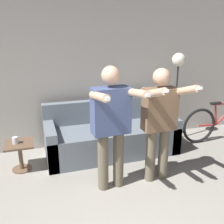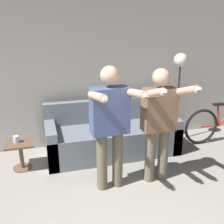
% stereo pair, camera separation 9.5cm
% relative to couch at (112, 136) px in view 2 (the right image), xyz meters
% --- Properties ---
extents(wall_back, '(10.00, 0.05, 2.60)m').
position_rel_couch_xyz_m(wall_back, '(-0.49, 0.55, 1.01)').
color(wall_back, '#B7B2A8').
rests_on(wall_back, ground_plane).
extents(couch, '(2.19, 0.83, 0.87)m').
position_rel_couch_xyz_m(couch, '(0.00, 0.00, 0.00)').
color(couch, slate).
rests_on(couch, ground_plane).
extents(person_left, '(0.57, 0.69, 1.64)m').
position_rel_couch_xyz_m(person_left, '(-0.31, -1.00, 0.67)').
color(person_left, '#6B604C').
rests_on(person_left, ground_plane).
extents(person_right, '(0.52, 0.65, 1.58)m').
position_rel_couch_xyz_m(person_right, '(0.37, -1.00, 0.63)').
color(person_right, '#6B604C').
rests_on(person_right, ground_plane).
extents(cat, '(0.44, 0.12, 0.17)m').
position_rel_couch_xyz_m(cat, '(0.61, 0.31, 0.65)').
color(cat, silver).
rests_on(cat, couch).
extents(floor_lamp, '(0.31, 0.31, 1.64)m').
position_rel_couch_xyz_m(floor_lamp, '(1.28, 0.14, 0.99)').
color(floor_lamp, black).
rests_on(floor_lamp, ground_plane).
extents(side_table, '(0.41, 0.41, 0.44)m').
position_rel_couch_xyz_m(side_table, '(-1.47, -0.15, 0.02)').
color(side_table, brown).
rests_on(side_table, ground_plane).
extents(cup, '(0.08, 0.08, 0.10)m').
position_rel_couch_xyz_m(cup, '(-1.52, -0.14, 0.20)').
color(cup, silver).
rests_on(cup, side_table).
extents(bicycle, '(1.65, 0.07, 0.76)m').
position_rel_couch_xyz_m(bicycle, '(2.15, -0.12, 0.06)').
color(bicycle, black).
rests_on(bicycle, ground_plane).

